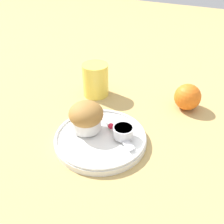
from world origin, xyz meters
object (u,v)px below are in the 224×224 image
(orange_fruit, at_px, (187,97))
(muffin, at_px, (86,116))
(butter_knife, at_px, (111,125))
(juice_glass, at_px, (96,80))

(orange_fruit, bearing_deg, muffin, -128.33)
(butter_knife, bearing_deg, muffin, -109.25)
(butter_knife, height_order, orange_fruit, orange_fruit)
(juice_glass, bearing_deg, orange_fruit, 11.42)
(muffin, relative_size, orange_fruit, 1.11)
(orange_fruit, height_order, juice_glass, juice_glass)
(orange_fruit, xyz_separation_m, juice_glass, (-0.26, -0.05, 0.01))
(muffin, bearing_deg, juice_glass, 114.88)
(muffin, distance_m, butter_knife, 0.07)
(butter_knife, xyz_separation_m, orange_fruit, (0.13, 0.19, 0.01))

